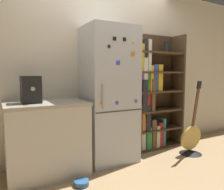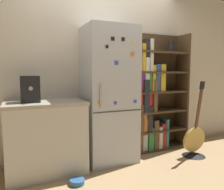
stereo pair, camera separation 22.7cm
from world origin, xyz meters
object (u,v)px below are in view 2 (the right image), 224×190
at_px(bookshelf, 151,98).
at_px(pet_bowl, 77,181).
at_px(refrigerator, 109,95).
at_px(espresso_machine, 30,89).
at_px(guitar, 194,145).

bearing_deg(bookshelf, pet_bowl, -154.95).
bearing_deg(refrigerator, pet_bowl, -140.15).
height_order(refrigerator, espresso_machine, refrigerator).
xyz_separation_m(espresso_machine, guitar, (2.24, -0.35, -0.88)).
relative_size(espresso_machine, pet_bowl, 1.84).
xyz_separation_m(refrigerator, espresso_machine, (-1.03, -0.03, 0.12)).
height_order(refrigerator, bookshelf, bookshelf).
relative_size(guitar, pet_bowl, 6.62).
relative_size(refrigerator, pet_bowl, 10.98).
height_order(bookshelf, espresso_machine, bookshelf).
bearing_deg(guitar, pet_bowl, -176.30).
relative_size(bookshelf, pet_bowl, 11.03).
xyz_separation_m(espresso_machine, pet_bowl, (0.43, -0.47, -1.01)).
xyz_separation_m(refrigerator, pet_bowl, (-0.60, -0.50, -0.90)).
xyz_separation_m(refrigerator, bookshelf, (0.78, 0.15, -0.10)).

